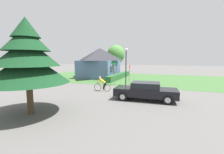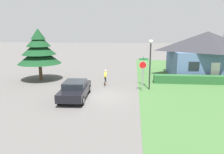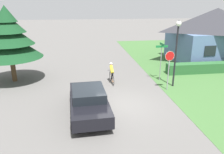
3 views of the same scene
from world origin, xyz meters
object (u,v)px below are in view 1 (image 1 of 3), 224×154
stop_sign (129,71)px  conifer_tall_near (27,58)px  cyclist (102,84)px  sedan_left_lane (145,91)px  deciduous_tree_right (116,54)px  street_lamp (126,60)px  street_name_sign (114,69)px  cottage_house (100,62)px

stop_sign → conifer_tall_near: (-10.74, 3.27, 1.38)m
cyclist → stop_sign: 4.18m
sedan_left_lane → deciduous_tree_right: size_ratio=0.79×
stop_sign → street_lamp: street_lamp is taller
street_lamp → street_name_sign: size_ratio=1.61×
stop_sign → conifer_tall_near: 11.31m
sedan_left_lane → street_lamp: 7.25m
stop_sign → street_lamp: bearing=-141.6°
cyclist → stop_sign: bearing=-121.2°
stop_sign → sedan_left_lane: bearing=21.6°
street_name_sign → deciduous_tree_right: 13.22m
cottage_house → stop_sign: 10.52m
street_lamp → cyclist: bearing=162.8°
conifer_tall_near → cottage_house: bearing=12.3°
deciduous_tree_right → sedan_left_lane: bearing=-154.5°
sedan_left_lane → street_lamp: bearing=-65.1°
deciduous_tree_right → stop_sign: bearing=-154.6°
street_name_sign → conifer_tall_near: conifer_tall_near is taller
sedan_left_lane → conifer_tall_near: conifer_tall_near is taller
stop_sign → street_name_sign: size_ratio=0.94×
conifer_tall_near → stop_sign: bearing=-16.9°
cottage_house → cyclist: size_ratio=5.09×
cyclist → street_name_sign: bearing=-92.5°
sedan_left_lane → street_name_sign: street_name_sign is taller
sedan_left_lane → street_lamp: street_lamp is taller
street_lamp → deciduous_tree_right: 13.07m
cyclist → conifer_tall_near: size_ratio=0.32×
cottage_house → street_lamp: cottage_house is taller
stop_sign → conifer_tall_near: conifer_tall_near is taller
sedan_left_lane → stop_sign: stop_sign is taller
street_name_sign → stop_sign: bearing=-94.6°
street_lamp → deciduous_tree_right: bearing=24.2°
conifer_tall_near → deciduous_tree_right: (23.29, 2.68, 0.94)m
sedan_left_lane → cyclist: bearing=-25.2°
cottage_house → stop_sign: bearing=-139.3°
cyclist → conifer_tall_near: conifer_tall_near is taller
street_lamp → conifer_tall_near: size_ratio=0.84×
cottage_house → conifer_tall_near: bearing=-170.9°
cyclist → stop_sign: size_ratio=0.65×
cottage_house → street_name_sign: size_ratio=3.13×
stop_sign → deciduous_tree_right: bearing=-158.7°
street_name_sign → deciduous_tree_right: size_ratio=0.47×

